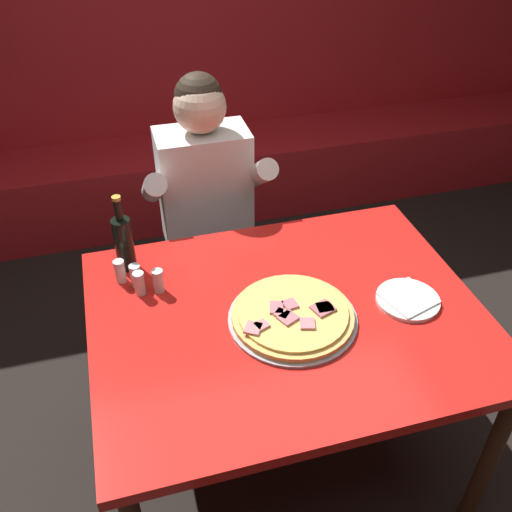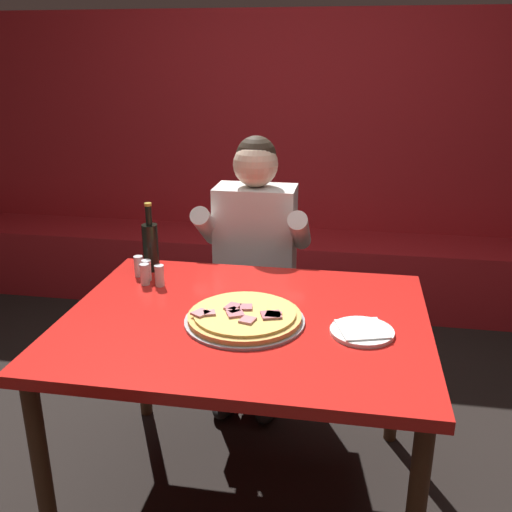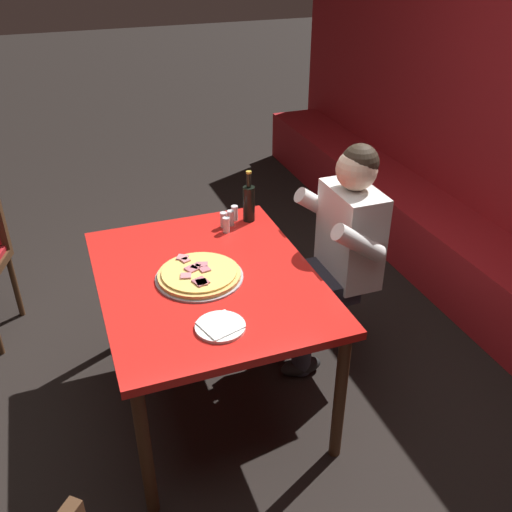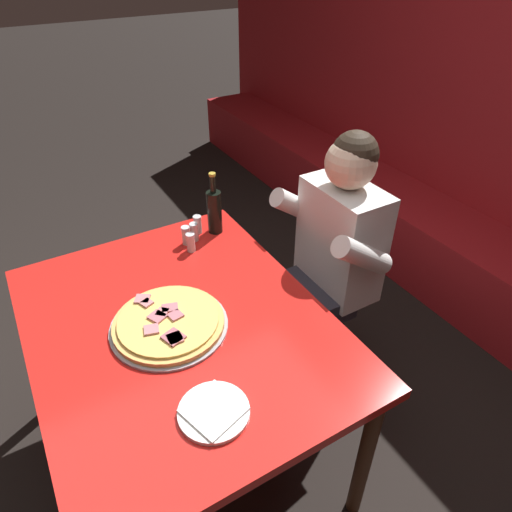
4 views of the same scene
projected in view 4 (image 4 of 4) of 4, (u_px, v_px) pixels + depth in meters
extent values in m
plane|color=black|center=(195.00, 444.00, 2.07)|extent=(24.00, 24.00, 0.00)
cube|color=#A3191E|center=(481.00, 276.00, 2.70)|extent=(6.46, 0.48, 0.46)
cylinder|color=#422816|center=(49.00, 344.00, 2.08)|extent=(0.06, 0.06, 0.72)
cylinder|color=#422816|center=(222.00, 283.00, 2.44)|extent=(0.06, 0.06, 0.72)
cylinder|color=#422816|center=(365.00, 456.00, 1.64)|extent=(0.06, 0.06, 0.72)
cube|color=red|center=(179.00, 326.00, 1.63)|extent=(1.26, 1.00, 0.04)
cylinder|color=#9E9EA3|center=(169.00, 326.00, 1.60)|extent=(0.41, 0.41, 0.01)
cylinder|color=#DBA856|center=(169.00, 323.00, 1.59)|extent=(0.39, 0.39, 0.02)
cylinder|color=#E5BC5B|center=(168.00, 320.00, 1.58)|extent=(0.35, 0.35, 0.01)
cube|color=#C6757A|center=(162.00, 312.00, 1.60)|extent=(0.06, 0.06, 0.01)
cube|color=#B76670|center=(157.00, 317.00, 1.58)|extent=(0.07, 0.07, 0.01)
cube|color=#C6757A|center=(175.00, 338.00, 1.50)|extent=(0.05, 0.05, 0.01)
cube|color=#B76670|center=(176.00, 315.00, 1.59)|extent=(0.05, 0.05, 0.01)
cube|color=#C6757A|center=(151.00, 330.00, 1.53)|extent=(0.06, 0.06, 0.01)
cube|color=#B76670|center=(170.00, 308.00, 1.62)|extent=(0.06, 0.07, 0.01)
cube|color=#C6757A|center=(142.00, 299.00, 1.66)|extent=(0.07, 0.07, 0.01)
cube|color=#A85B66|center=(173.00, 337.00, 1.51)|extent=(0.08, 0.08, 0.01)
cube|color=#C6757A|center=(147.00, 303.00, 1.64)|extent=(0.05, 0.05, 0.01)
cylinder|color=white|center=(214.00, 412.00, 1.31)|extent=(0.21, 0.21, 0.01)
cube|color=white|center=(214.00, 410.00, 1.31)|extent=(0.19, 0.19, 0.01)
cylinder|color=black|center=(214.00, 212.00, 2.05)|extent=(0.07, 0.07, 0.20)
cylinder|color=black|center=(213.00, 184.00, 1.97)|extent=(0.03, 0.03, 0.08)
cylinder|color=#B29933|center=(212.00, 174.00, 1.94)|extent=(0.03, 0.03, 0.01)
cylinder|color=silver|center=(198.00, 226.00, 2.08)|extent=(0.04, 0.04, 0.07)
cylinder|color=#516B33|center=(198.00, 228.00, 2.09)|extent=(0.03, 0.03, 0.04)
cylinder|color=silver|center=(197.00, 218.00, 2.05)|extent=(0.04, 0.04, 0.01)
cylinder|color=silver|center=(194.00, 233.00, 2.03)|extent=(0.04, 0.04, 0.07)
cylinder|color=silver|center=(194.00, 236.00, 2.04)|extent=(0.03, 0.03, 0.04)
cylinder|color=silver|center=(193.00, 225.00, 2.00)|extent=(0.04, 0.04, 0.01)
cylinder|color=silver|center=(186.00, 237.00, 2.00)|extent=(0.04, 0.04, 0.07)
cylinder|color=#B23323|center=(186.00, 239.00, 2.01)|extent=(0.03, 0.03, 0.04)
cylinder|color=silver|center=(185.00, 228.00, 1.98)|extent=(0.04, 0.04, 0.01)
cylinder|color=silver|center=(191.00, 244.00, 1.96)|extent=(0.04, 0.04, 0.07)
cylinder|color=#28231E|center=(191.00, 247.00, 1.97)|extent=(0.03, 0.03, 0.04)
cylinder|color=silver|center=(190.00, 236.00, 1.93)|extent=(0.04, 0.04, 0.01)
ellipsoid|color=black|center=(269.00, 363.00, 2.40)|extent=(0.11, 0.24, 0.09)
ellipsoid|color=black|center=(290.00, 390.00, 2.26)|extent=(0.11, 0.24, 0.09)
cylinder|color=#282833|center=(269.00, 338.00, 2.29)|extent=(0.11, 0.11, 0.43)
cylinder|color=#282833|center=(292.00, 365.00, 2.15)|extent=(0.11, 0.11, 0.43)
cube|color=#282833|center=(300.00, 301.00, 2.10)|extent=(0.34, 0.40, 0.12)
cube|color=silver|center=(341.00, 240.00, 2.02)|extent=(0.38, 0.22, 0.52)
cylinder|color=silver|center=(299.00, 207.00, 2.09)|extent=(0.09, 0.30, 0.25)
cylinder|color=silver|center=(363.00, 256.00, 1.79)|extent=(0.09, 0.30, 0.25)
sphere|color=beige|center=(351.00, 163.00, 1.81)|extent=(0.21, 0.21, 0.21)
sphere|color=#2D2319|center=(355.00, 154.00, 1.79)|extent=(0.19, 0.19, 0.19)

